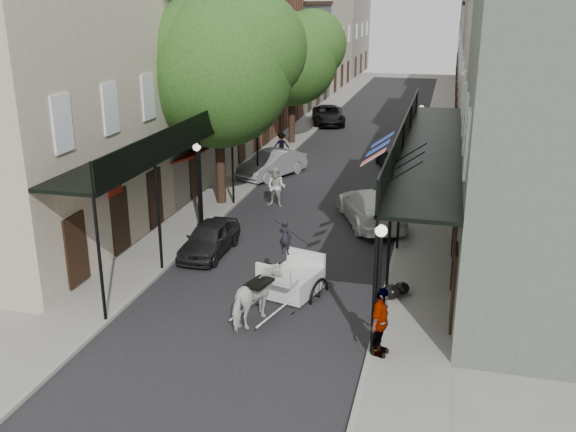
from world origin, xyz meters
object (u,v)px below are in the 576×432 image
Objects in this scene: lamppost_left at (199,186)px; pedestrian_sidewalk_right at (380,322)px; car_right_far at (392,158)px; tree_near at (227,65)px; horse at (258,297)px; pedestrian_walking at (276,187)px; car_left_mid at (272,164)px; car_right_near at (371,207)px; carriage at (299,260)px; car_left_near at (209,238)px; car_left_far at (328,115)px; pedestrian_sidewalk_left at (281,145)px; tree_far at (298,55)px; lamppost_right_far at (420,138)px; lamppost_right_near at (378,289)px.

lamppost_left is 1.91× the size of pedestrian_sidewalk_right.
pedestrian_sidewalk_right reaches higher than car_right_far.
tree_near is 4.85× the size of horse.
pedestrian_walking is 0.43× the size of car_left_mid.
car_right_near is at bearing 20.52° from pedestrian_sidewalk_right.
carriage reaches higher than car_left_near.
pedestrian_sidewalk_right is (3.76, -1.14, 0.25)m from horse.
horse is at bearing 56.13° from car_right_near.
car_left_far is (-4.00, 32.59, -0.13)m from horse.
pedestrian_sidewalk_left is at bearing 122.63° from car_left_mid.
car_right_near is at bearing 43.06° from car_left_near.
pedestrian_walking is 1.27× the size of pedestrian_sidewalk_left.
horse is (4.69, -25.04, -5.00)m from tree_far.
carriage is at bearing -63.66° from pedestrian_walking.
pedestrian_walking is at bearing 82.58° from car_left_near.
tree_near is at bearing 46.84° from pedestrian_sidewalk_right.
lamppost_left is 1.06× the size of car_right_far.
lamppost_right_far is 19.25m from horse.
lamppost_right_far is 15.77m from car_left_far.
car_left_near is at bearing -61.98° from car_left_mid.
lamppost_right_near and lamppost_right_far have the same top height.
pedestrian_sidewalk_left is 23.29m from pedestrian_sidewalk_right.
car_left_mid is (-7.80, 17.43, -0.37)m from pedestrian_sidewalk_right.
pedestrian_walking is 0.36× the size of car_right_near.
carriage is 4.70m from car_left_near.
lamppost_left is at bearing -109.32° from pedestrian_walking.
lamppost_right_far reaches higher than horse.
lamppost_left is at bearing 155.37° from carriage.
car_right_far is (5.53, 15.00, -0.03)m from car_left_near.
carriage is 18.83m from pedestrian_sidewalk_left.
pedestrian_sidewalk_right is 0.38× the size of car_left_far.
pedestrian_walking is at bearing -80.79° from tree_far.
car_right_far is at bearing 146.31° from lamppost_right_far.
horse is (4.64, -11.04, -5.65)m from tree_near.
lamppost_right_far reaches higher than car_left_mid.
car_left_near is (-7.03, -14.00, -1.42)m from lamppost_right_far.
carriage is at bearing -29.05° from car_left_near.
tree_far is at bearing -55.33° from car_right_far.
lamppost_left is 1.87× the size of horse.
car_left_far is at bearing 88.79° from lamppost_left.
car_left_near is at bearing -78.41° from tree_near.
lamppost_right_far is at bearing -36.51° from tree_far.
lamppost_right_near is 0.84× the size of car_left_mid.
horse is 1.02× the size of pedestrian_sidewalk_right.
lamppost_right_far is at bearing 90.00° from lamppost_right_near.
car_left_far is at bearing -96.37° from car_right_near.
tree_near is 8.61m from car_left_near.
car_right_far is at bearing -37.10° from tree_far.
tree_far is 1.95× the size of car_left_mid.
lamppost_left is 9.54m from car_left_mid.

